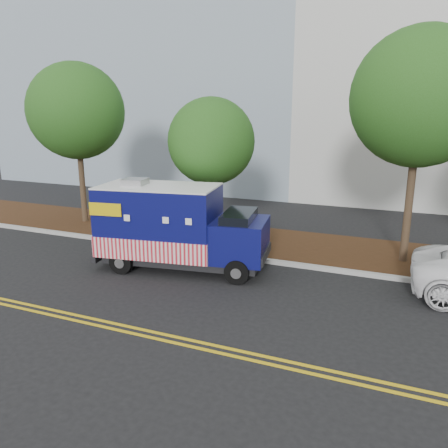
% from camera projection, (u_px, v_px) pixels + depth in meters
% --- Properties ---
extents(ground, '(120.00, 120.00, 0.00)m').
position_uv_depth(ground, '(149.00, 261.00, 15.65)').
color(ground, black).
rests_on(ground, ground).
extents(curb, '(120.00, 0.18, 0.15)m').
position_uv_depth(curb, '(169.00, 248.00, 16.88)').
color(curb, '#9E9E99').
rests_on(curb, ground).
extents(mulch_strip, '(120.00, 4.00, 0.15)m').
position_uv_depth(mulch_strip, '(193.00, 234.00, 18.76)').
color(mulch_strip, black).
rests_on(mulch_strip, ground).
extents(centerline_near, '(120.00, 0.10, 0.01)m').
position_uv_depth(centerline_near, '(60.00, 312.00, 11.67)').
color(centerline_near, gold).
rests_on(centerline_near, ground).
extents(centerline_far, '(120.00, 0.10, 0.01)m').
position_uv_depth(centerline_far, '(53.00, 315.00, 11.45)').
color(centerline_far, gold).
rests_on(centerline_far, ground).
extents(tree_a, '(4.26, 4.26, 7.33)m').
position_uv_depth(tree_a, '(76.00, 111.00, 19.46)').
color(tree_a, '#38281C').
rests_on(tree_a, ground).
extents(tree_b, '(3.33, 3.33, 5.75)m').
position_uv_depth(tree_b, '(211.00, 142.00, 16.68)').
color(tree_b, '#38281C').
rests_on(tree_b, ground).
extents(tree_c, '(4.43, 4.43, 7.83)m').
position_uv_depth(tree_c, '(420.00, 98.00, 13.88)').
color(tree_c, '#38281C').
rests_on(tree_c, ground).
extents(sign_post, '(0.06, 0.06, 2.40)m').
position_uv_depth(sign_post, '(132.00, 212.00, 17.83)').
color(sign_post, '#473828').
rests_on(sign_post, ground).
extents(food_truck, '(5.98, 2.97, 3.02)m').
position_uv_depth(food_truck, '(174.00, 229.00, 14.66)').
color(food_truck, black).
rests_on(food_truck, ground).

